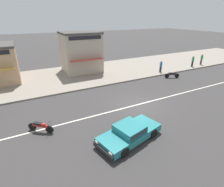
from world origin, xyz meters
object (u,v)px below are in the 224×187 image
object	(u,v)px
motorcycle_0	(41,126)
shopfront_corner_warung	(81,52)
sedan_teal_0	(129,132)
pedestrian_near_clock	(202,59)
pedestrian_by_shop	(161,66)
pedestrian_mid_kerb	(193,60)
motorcycle_1	(172,75)

from	to	relation	value
motorcycle_0	shopfront_corner_warung	world-z (taller)	shopfront_corner_warung
sedan_teal_0	pedestrian_near_clock	distance (m)	22.51
motorcycle_0	pedestrian_by_shop	world-z (taller)	pedestrian_by_shop
pedestrian_by_shop	shopfront_corner_warung	xyz separation A→B (m)	(-9.41, 5.51, 1.73)
pedestrian_near_clock	pedestrian_mid_kerb	xyz separation A→B (m)	(-2.28, -0.23, 0.02)
motorcycle_1	pedestrian_near_clock	xyz separation A→B (m)	(8.58, 2.46, 0.67)
sedan_teal_0	pedestrian_near_clock	xyz separation A→B (m)	(20.02, 10.27, 0.56)
sedan_teal_0	motorcycle_1	bearing A→B (deg)	34.35
pedestrian_near_clock	motorcycle_0	bearing A→B (deg)	-164.69
motorcycle_1	pedestrian_near_clock	bearing A→B (deg)	15.97
pedestrian_by_shop	motorcycle_0	bearing A→B (deg)	-157.91
sedan_teal_0	pedestrian_mid_kerb	xyz separation A→B (m)	(17.74, 10.05, 0.59)
shopfront_corner_warung	pedestrian_mid_kerb	bearing A→B (deg)	-19.65
motorcycle_1	pedestrian_mid_kerb	bearing A→B (deg)	19.50
motorcycle_1	shopfront_corner_warung	xyz separation A→B (m)	(-9.32, 7.81, 2.35)
motorcycle_1	motorcycle_0	bearing A→B (deg)	-165.04
motorcycle_0	motorcycle_1	xyz separation A→B (m)	(16.30, 4.36, -0.00)
pedestrian_by_shop	motorcycle_1	bearing A→B (deg)	-92.29
sedan_teal_0	pedestrian_by_shop	world-z (taller)	pedestrian_by_shop
shopfront_corner_warung	motorcycle_1	bearing A→B (deg)	-39.97
pedestrian_near_clock	pedestrian_mid_kerb	distance (m)	2.29
motorcycle_1	pedestrian_by_shop	bearing A→B (deg)	87.71
motorcycle_1	pedestrian_by_shop	size ratio (longest dim) A/B	1.13
sedan_teal_0	motorcycle_0	bearing A→B (deg)	144.55
sedan_teal_0	motorcycle_0	world-z (taller)	sedan_teal_0
pedestrian_near_clock	pedestrian_mid_kerb	bearing A→B (deg)	-174.36
pedestrian_mid_kerb	sedan_teal_0	bearing A→B (deg)	-150.47
motorcycle_0	sedan_teal_0	bearing A→B (deg)	-35.45
pedestrian_near_clock	pedestrian_by_shop	size ratio (longest dim) A/B	1.06
motorcycle_1	pedestrian_by_shop	xyz separation A→B (m)	(0.09, 2.30, 0.62)
pedestrian_by_shop	shopfront_corner_warung	size ratio (longest dim) A/B	0.29
sedan_teal_0	motorcycle_0	xyz separation A→B (m)	(-4.86, 3.46, -0.11)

